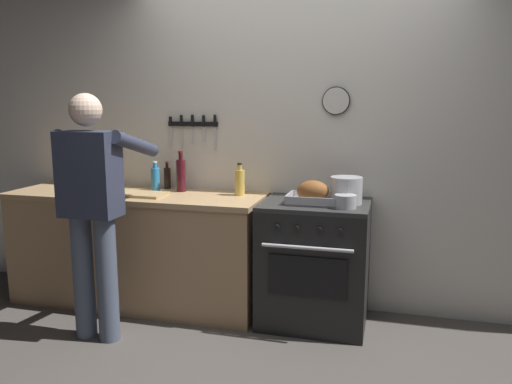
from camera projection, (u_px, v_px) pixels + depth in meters
wall_back at (296, 141)px, 3.95m from camera, size 6.00×0.13×2.60m
counter_block at (138, 248)px, 4.06m from camera, size 2.03×0.65×0.90m
stove at (314, 263)px, 3.69m from camera, size 0.76×0.67×0.90m
person_cook at (93, 202)px, 3.36m from camera, size 0.51×0.63×1.66m
roasting_pan at (313, 193)px, 3.55m from camera, size 0.35×0.26×0.17m
stock_pot at (346, 190)px, 3.55m from camera, size 0.22×0.22×0.19m
saucepan at (345, 201)px, 3.41m from camera, size 0.15×0.15×0.09m
cutting_board at (142, 194)px, 3.87m from camera, size 0.36×0.24×0.02m
bottle_wine_red at (181, 175)px, 4.03m from camera, size 0.07×0.07×0.32m
bottle_cooking_oil at (240, 182)px, 3.87m from camera, size 0.07×0.07×0.25m
bottle_soy_sauce at (167, 178)px, 4.15m from camera, size 0.05×0.05×0.22m
bottle_vinegar at (115, 175)px, 4.16m from camera, size 0.06×0.06×0.27m
bottle_dish_soap at (155, 178)px, 4.08m from camera, size 0.07×0.07×0.24m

